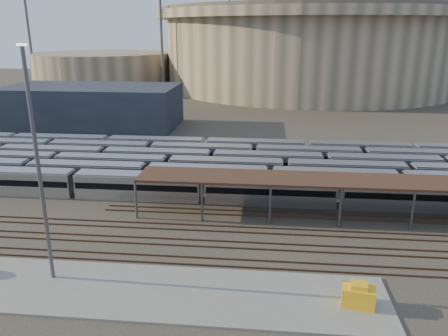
% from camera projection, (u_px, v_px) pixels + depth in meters
% --- Properties ---
extents(ground, '(420.00, 420.00, 0.00)m').
position_uv_depth(ground, '(196.00, 225.00, 54.70)').
color(ground, '#383026').
rests_on(ground, ground).
extents(apron, '(50.00, 9.00, 0.20)m').
position_uv_depth(apron, '(118.00, 290.00, 40.93)').
color(apron, gray).
rests_on(apron, ground).
extents(subway_trains, '(128.03, 23.90, 3.60)m').
position_uv_depth(subway_trains, '(200.00, 166.00, 71.91)').
color(subway_trains, '#B1B1B5').
rests_on(subway_trains, ground).
extents(inspection_shed, '(60.30, 6.00, 5.30)m').
position_uv_depth(inspection_shed, '(373.00, 183.00, 54.87)').
color(inspection_shed, '#505054').
rests_on(inspection_shed, ground).
extents(empty_tracks, '(170.00, 9.62, 0.18)m').
position_uv_depth(empty_tracks, '(189.00, 243.00, 49.93)').
color(empty_tracks, '#4C3323').
rests_on(empty_tracks, ground).
extents(stadium, '(124.00, 124.00, 32.50)m').
position_uv_depth(stadium, '(310.00, 46.00, 179.94)').
color(stadium, tan).
rests_on(stadium, ground).
extents(secondary_arena, '(56.00, 56.00, 14.00)m').
position_uv_depth(secondary_arena, '(103.00, 70.00, 181.44)').
color(secondary_arena, tan).
rests_on(secondary_arena, ground).
extents(service_building, '(42.00, 20.00, 10.00)m').
position_uv_depth(service_building, '(92.00, 106.00, 108.61)').
color(service_building, '#1E232D').
rests_on(service_building, ground).
extents(floodlight_0, '(4.00, 1.00, 38.40)m').
position_uv_depth(floodlight_0, '(161.00, 37.00, 155.47)').
color(floodlight_0, '#505054').
rests_on(floodlight_0, ground).
extents(floodlight_1, '(4.00, 1.00, 38.40)m').
position_uv_depth(floodlight_1, '(29.00, 36.00, 170.18)').
color(floodlight_1, '#505054').
rests_on(floodlight_1, ground).
extents(floodlight_3, '(4.00, 1.00, 38.40)m').
position_uv_depth(floodlight_3, '(230.00, 35.00, 200.95)').
color(floodlight_3, '#505054').
rests_on(floodlight_3, ground).
extents(yard_light_pole, '(0.81, 0.36, 22.10)m').
position_uv_depth(yard_light_pole, '(39.00, 169.00, 39.46)').
color(yard_light_pole, '#505054').
rests_on(yard_light_pole, apron).
extents(yellow_equipment, '(3.09, 2.24, 1.77)m').
position_uv_depth(yellow_equipment, '(358.00, 296.00, 38.23)').
color(yellow_equipment, '#EDAB16').
rests_on(yellow_equipment, apron).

